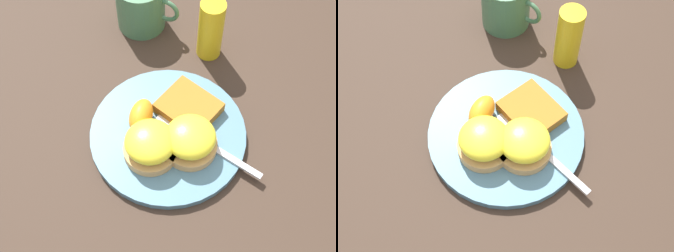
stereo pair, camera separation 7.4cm
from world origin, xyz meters
The scene contains 9 objects.
ground_plane centered at (0.00, 0.00, 0.00)m, with size 1.10×1.10×0.00m, color #38281E.
plate centered at (0.00, 0.00, 0.01)m, with size 0.25×0.25×0.01m, color slate.
sandwich_benedict_left centered at (-0.01, -0.04, 0.04)m, with size 0.09×0.09×0.05m.
sandwich_benedict_right centered at (0.04, -0.01, 0.04)m, with size 0.09×0.09×0.05m.
hashbrown_patty centered at (0.02, 0.05, 0.02)m, with size 0.09×0.08×0.02m, color #9E631F.
orange_wedge centered at (-0.05, 0.00, 0.04)m, with size 0.06×0.04×0.04m, color orange.
fork centered at (0.06, 0.01, 0.02)m, with size 0.19×0.06×0.00m.
cup centered at (-0.14, 0.21, 0.05)m, with size 0.12×0.09×0.09m.
condiment_bottle centered at (0.00, 0.19, 0.06)m, with size 0.04×0.04×0.12m, color gold.
Camera 1 is at (0.14, -0.35, 0.67)m, focal length 50.00 mm.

